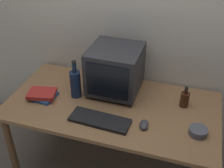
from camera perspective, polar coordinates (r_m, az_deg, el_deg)
name	(u,v)px	position (r m, az deg, el deg)	size (l,w,h in m)	color
back_wall	(130,17)	(2.28, 3.61, 13.14)	(4.00, 0.08, 2.50)	silver
desk	(112,113)	(2.19, 0.00, -5.83)	(1.56, 0.80, 0.74)	#9E7047
crt_monitor	(115,70)	(2.17, 0.64, 2.87)	(0.38, 0.39, 0.37)	#333338
keyboard	(100,120)	(1.97, -2.44, -7.20)	(0.42, 0.15, 0.02)	black
computer_mouse	(144,125)	(1.94, 6.41, -8.06)	(0.06, 0.10, 0.04)	#3F3F47
bottle_tall	(75,83)	(2.17, -7.31, 0.22)	(0.08, 0.08, 0.31)	navy
bottle_short	(185,99)	(2.15, 14.31, -2.88)	(0.07, 0.07, 0.17)	#472314
book_stack	(43,95)	(2.25, -13.70, -2.06)	(0.23, 0.19, 0.06)	#28569E
cd_spindle	(198,131)	(1.96, 16.81, -9.03)	(0.12, 0.12, 0.04)	#595B66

